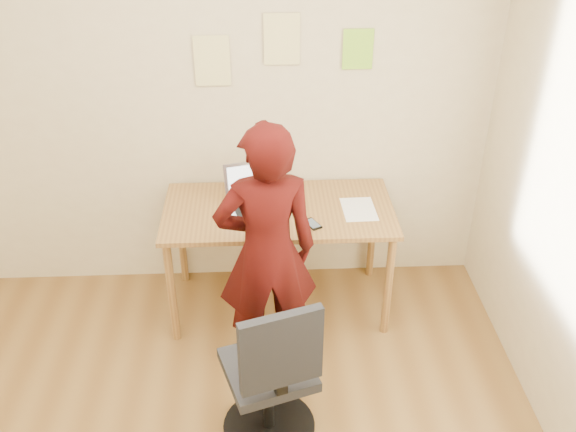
{
  "coord_description": "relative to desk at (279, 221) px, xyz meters",
  "views": [
    {
      "loc": [
        0.29,
        -1.96,
        2.75
      ],
      "look_at": [
        0.43,
        0.95,
        0.95
      ],
      "focal_mm": 40.0,
      "sensor_mm": 36.0,
      "label": 1
    }
  ],
  "objects": [
    {
      "name": "desk",
      "position": [
        0.0,
        0.0,
        0.0
      ],
      "size": [
        1.4,
        0.7,
        0.74
      ],
      "color": "olive",
      "rests_on": "ground"
    },
    {
      "name": "office_chair",
      "position": [
        -0.07,
        -1.09,
        -0.25
      ],
      "size": [
        0.52,
        0.53,
        0.93
      ],
      "rotation": [
        0.0,
        0.0,
        0.31
      ],
      "color": "black",
      "rests_on": "ground"
    },
    {
      "name": "wall_note_left",
      "position": [
        -0.37,
        0.36,
        0.89
      ],
      "size": [
        0.21,
        0.0,
        0.3
      ],
      "primitive_type": "cube",
      "color": "#E3D787",
      "rests_on": "room"
    },
    {
      "name": "wall_note_right",
      "position": [
        0.49,
        0.36,
        0.95
      ],
      "size": [
        0.18,
        0.0,
        0.24
      ],
      "primitive_type": "cube",
      "color": "#8BD22F",
      "rests_on": "room"
    },
    {
      "name": "phone",
      "position": [
        0.19,
        -0.19,
        0.09
      ],
      "size": [
        0.11,
        0.14,
        0.01
      ],
      "rotation": [
        0.0,
        0.0,
        0.48
      ],
      "color": "black",
      "rests_on": "desk"
    },
    {
      "name": "laptop",
      "position": [
        -0.13,
        0.03,
        0.14
      ],
      "size": [
        0.41,
        0.38,
        0.25
      ],
      "rotation": [
        0.0,
        0.0,
        0.25
      ],
      "color": "#BAB9C1",
      "rests_on": "desk"
    },
    {
      "name": "wall_note_mid",
      "position": [
        0.04,
        0.36,
        1.02
      ],
      "size": [
        0.21,
        0.0,
        0.3
      ],
      "primitive_type": "cube",
      "color": "#E3D787",
      "rests_on": "room"
    },
    {
      "name": "paper_sheet",
      "position": [
        0.49,
        -0.03,
        0.09
      ],
      "size": [
        0.21,
        0.29,
        0.0
      ],
      "primitive_type": "cube",
      "rotation": [
        0.0,
        0.0,
        0.03
      ],
      "color": "white",
      "rests_on": "desk"
    },
    {
      "name": "room",
      "position": [
        -0.39,
        -1.38,
        0.7
      ],
      "size": [
        3.58,
        3.58,
        2.78
      ],
      "color": "brown",
      "rests_on": "ground"
    },
    {
      "name": "person",
      "position": [
        -0.08,
        -0.5,
        0.11
      ],
      "size": [
        0.6,
        0.43,
        1.53
      ],
      "primitive_type": "imported",
      "rotation": [
        0.0,
        0.0,
        3.27
      ],
      "color": "#360907",
      "rests_on": "ground"
    }
  ]
}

